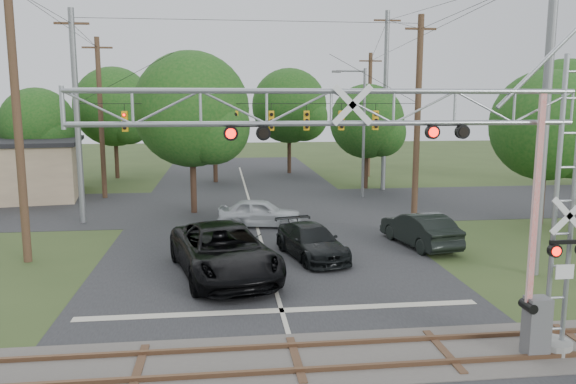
{
  "coord_description": "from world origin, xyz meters",
  "views": [
    {
      "loc": [
        -1.84,
        -11.57,
        6.68
      ],
      "look_at": [
        0.45,
        7.5,
        3.55
      ],
      "focal_mm": 35.0,
      "sensor_mm": 36.0,
      "label": 1
    }
  ],
  "objects": [
    {
      "name": "road_main",
      "position": [
        0.0,
        10.0,
        0.01
      ],
      "size": [
        14.0,
        90.0,
        0.02
      ],
      "primitive_type": "cube",
      "color": "#262628",
      "rests_on": "ground"
    },
    {
      "name": "road_cross",
      "position": [
        0.0,
        24.0,
        0.01
      ],
      "size": [
        90.0,
        12.0,
        0.02
      ],
      "primitive_type": "cube",
      "color": "#262628",
      "rests_on": "ground"
    },
    {
      "name": "railroad_track",
      "position": [
        0.0,
        2.0,
        0.03
      ],
      "size": [
        90.0,
        3.2,
        0.17
      ],
      "color": "#504A45",
      "rests_on": "ground"
    },
    {
      "name": "crossing_gantry",
      "position": [
        3.19,
        1.64,
        4.91
      ],
      "size": [
        12.88,
        1.0,
        7.83
      ],
      "color": "gray",
      "rests_on": "ground"
    },
    {
      "name": "traffic_signal_span",
      "position": [
        0.85,
        20.0,
        5.72
      ],
      "size": [
        19.34,
        0.36,
        11.5
      ],
      "color": "slate",
      "rests_on": "ground"
    },
    {
      "name": "pickup_black",
      "position": [
        -1.81,
        9.45,
        0.99
      ],
      "size": [
        4.77,
        7.65,
        1.97
      ],
      "primitive_type": "imported",
      "rotation": [
        0.0,
        0.0,
        0.22
      ],
      "color": "black",
      "rests_on": "ground"
    },
    {
      "name": "car_dark",
      "position": [
        1.95,
        11.59,
        0.71
      ],
      "size": [
        3.08,
        5.19,
        1.41
      ],
      "primitive_type": "imported",
      "rotation": [
        0.0,
        0.0,
        0.24
      ],
      "color": "black",
      "rests_on": "ground"
    },
    {
      "name": "sedan_silver",
      "position": [
        0.18,
        17.87,
        0.76
      ],
      "size": [
        4.69,
        2.51,
        1.52
      ],
      "primitive_type": "imported",
      "rotation": [
        0.0,
        0.0,
        1.4
      ],
      "color": "#B1B5B9",
      "rests_on": "ground"
    },
    {
      "name": "suv_dark",
      "position": [
        7.26,
        12.92,
        0.8
      ],
      "size": [
        2.56,
        5.07,
        1.59
      ],
      "primitive_type": "imported",
      "rotation": [
        0.0,
        0.0,
        3.33
      ],
      "color": "black",
      "rests_on": "ground"
    },
    {
      "name": "streetlight",
      "position": [
        7.79,
        26.34,
        4.96
      ],
      "size": [
        2.37,
        0.25,
        8.88
      ],
      "color": "slate",
      "rests_on": "ground"
    },
    {
      "name": "utility_poles",
      "position": [
        2.61,
        22.84,
        6.0
      ],
      "size": [
        23.22,
        29.22,
        13.15
      ],
      "color": "#463520",
      "rests_on": "ground"
    },
    {
      "name": "treeline",
      "position": [
        0.73,
        31.35,
        5.85
      ],
      "size": [
        58.68,
        29.85,
        10.02
      ],
      "color": "#372419",
      "rests_on": "ground"
    }
  ]
}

